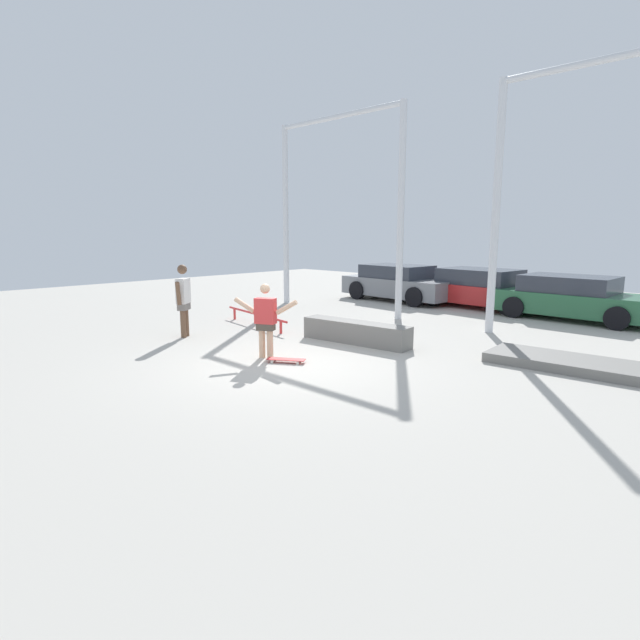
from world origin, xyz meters
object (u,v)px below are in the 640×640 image
object	(u,v)px
skateboarder	(266,318)
parked_car_green	(572,298)
bystander	(183,298)
manual_pad	(583,365)
parked_car_grey	(399,283)
skateboard	(286,360)
grind_box	(356,332)
parked_car_red	(482,289)
grind_rail	(256,315)

from	to	relation	value
skateboarder	parked_car_green	world-z (taller)	skateboarder
parked_car_green	bystander	xyz separation A→B (m)	(-6.00, -9.28, 0.34)
manual_pad	skateboarder	bearing A→B (deg)	-144.72
parked_car_grey	skateboard	bearing A→B (deg)	-63.79
grind_box	parked_car_red	world-z (taller)	parked_car_red
grind_rail	parked_car_red	xyz separation A→B (m)	(2.87, 7.53, 0.35)
manual_pad	bystander	bearing A→B (deg)	-156.10
bystander	manual_pad	bearing A→B (deg)	-103.82
grind_rail	skateboarder	bearing A→B (deg)	-35.42
bystander	parked_car_red	bearing A→B (deg)	-55.00
parked_car_grey	parked_car_green	size ratio (longest dim) A/B	1.00
grind_box	manual_pad	bearing A→B (deg)	14.27
skateboard	parked_car_green	xyz separation A→B (m)	(2.36, 9.21, 0.56)
skateboarder	grind_rail	bearing A→B (deg)	118.91
manual_pad	bystander	size ratio (longest dim) A/B	1.93
skateboarder	bystander	bearing A→B (deg)	155.05
skateboard	bystander	size ratio (longest dim) A/B	0.42
parked_car_grey	manual_pad	bearing A→B (deg)	-30.38
skateboarder	parked_car_grey	bearing A→B (deg)	83.23
skateboarder	parked_car_red	size ratio (longest dim) A/B	0.33
grind_box	grind_rail	distance (m)	3.35
parked_car_green	grind_rail	bearing A→B (deg)	-128.46
skateboard	grind_box	distance (m)	2.35
skateboarder	grind_rail	xyz separation A→B (m)	(-2.92, 2.08, -0.54)
manual_pad	grind_rail	distance (m)	8.04
grind_rail	parked_car_red	distance (m)	8.06
grind_box	grind_rail	size ratio (longest dim) A/B	0.87
grind_box	parked_car_green	size ratio (longest dim) A/B	0.60
skateboard	grind_rail	world-z (taller)	grind_rail
manual_pad	parked_car_red	distance (m)	7.92
parked_car_red	parked_car_green	size ratio (longest dim) A/B	1.04
parked_car_green	grind_box	bearing A→B (deg)	-109.33
skateboarder	manual_pad	xyz separation A→B (m)	(4.98, 3.52, -0.74)
parked_car_red	grind_box	bearing A→B (deg)	-81.59
skateboard	bystander	xyz separation A→B (m)	(-3.64, -0.06, 0.91)
bystander	grind_rail	bearing A→B (deg)	-41.34
parked_car_grey	parked_car_green	bearing A→B (deg)	5.71
skateboard	grind_box	size ratio (longest dim) A/B	0.28
manual_pad	parked_car_grey	xyz separation A→B (m)	(-8.08, 5.54, 0.56)
grind_box	parked_car_green	distance (m)	7.34
manual_pad	grind_rail	world-z (taller)	grind_rail
grind_box	manual_pad	size ratio (longest dim) A/B	0.79
skateboard	parked_car_grey	distance (m)	9.78
skateboard	parked_car_grey	xyz separation A→B (m)	(-3.68, 9.04, 0.59)
grind_box	skateboarder	bearing A→B (deg)	-99.84
parked_car_green	skateboard	bearing A→B (deg)	-103.51
skateboard	parked_car_grey	bearing A→B (deg)	79.36
parked_car_grey	parked_car_red	size ratio (longest dim) A/B	0.97
skateboarder	manual_pad	distance (m)	6.14
skateboard	parked_car_red	distance (m)	9.62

